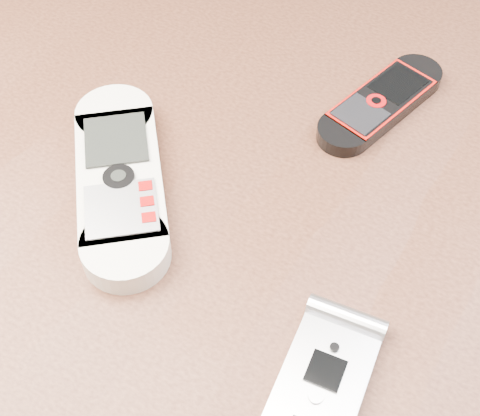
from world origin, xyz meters
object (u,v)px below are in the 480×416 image
Objects in this scene: nokia_white at (120,178)px; nokia_black_red at (381,102)px; motorola_razr at (323,379)px; table at (235,291)px.

nokia_black_red is at bearing 12.78° from nokia_white.
nokia_black_red is 0.24m from motorola_razr.
nokia_white is at bearing -167.06° from table.
table is at bearing -92.63° from nokia_black_red.
table is at bearing 136.27° from motorola_razr.
nokia_black_red is (0.05, 0.15, 0.11)m from table.
table is 0.18m from motorola_razr.
nokia_white is at bearing 155.34° from motorola_razr.
nokia_white reaches higher than nokia_black_red.
nokia_white is 0.20m from motorola_razr.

